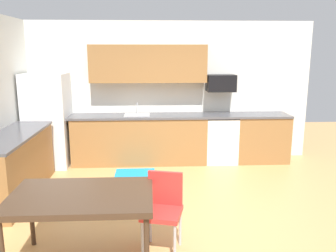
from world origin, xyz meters
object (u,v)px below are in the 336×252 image
object	(u,v)px
microwave	(221,83)
dining_table	(82,200)
chair_near_table	(163,206)
oven_range	(220,139)
refrigerator	(48,120)

from	to	relation	value
microwave	dining_table	bearing A→B (deg)	-121.01
microwave	chair_near_table	bearing A→B (deg)	-111.27
oven_range	dining_table	xyz separation A→B (m)	(-2.05, -3.31, 0.24)
refrigerator	microwave	bearing A→B (deg)	3.15
microwave	dining_table	distance (m)	4.06
refrigerator	microwave	distance (m)	3.34
refrigerator	microwave	xyz separation A→B (m)	(3.27, 0.18, 0.66)
dining_table	oven_range	bearing A→B (deg)	58.23
dining_table	chair_near_table	bearing A→B (deg)	16.25
refrigerator	microwave	world-z (taller)	refrigerator
microwave	chair_near_table	world-z (taller)	microwave
chair_near_table	refrigerator	bearing A→B (deg)	124.27
microwave	oven_range	bearing A→B (deg)	-90.00
microwave	dining_table	xyz separation A→B (m)	(-2.05, -3.41, -0.84)
refrigerator	oven_range	distance (m)	3.30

